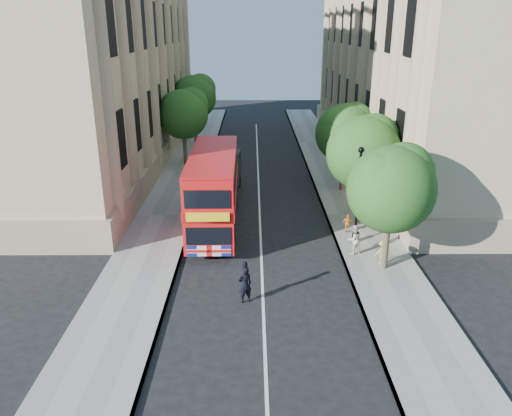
{
  "coord_description": "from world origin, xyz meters",
  "views": [
    {
      "loc": [
        -0.42,
        -18.27,
        10.99
      ],
      "look_at": [
        -0.26,
        5.31,
        2.3
      ],
      "focal_mm": 35.0,
      "sensor_mm": 36.0,
      "label": 1
    }
  ],
  "objects_px": {
    "lamp_post": "(358,199)",
    "woman_pedestrian": "(354,239)",
    "police_constable": "(245,285)",
    "box_van": "(223,176)",
    "double_decker_bus": "(214,189)"
  },
  "relations": [
    {
      "from": "lamp_post",
      "to": "police_constable",
      "type": "height_order",
      "value": "lamp_post"
    },
    {
      "from": "double_decker_bus",
      "to": "woman_pedestrian",
      "type": "height_order",
      "value": "double_decker_bus"
    },
    {
      "from": "woman_pedestrian",
      "to": "lamp_post",
      "type": "bearing_deg",
      "value": -124.78
    },
    {
      "from": "woman_pedestrian",
      "to": "box_van",
      "type": "bearing_deg",
      "value": -75.43
    },
    {
      "from": "lamp_post",
      "to": "woman_pedestrian",
      "type": "height_order",
      "value": "lamp_post"
    },
    {
      "from": "box_van",
      "to": "double_decker_bus",
      "type": "bearing_deg",
      "value": -85.79
    },
    {
      "from": "police_constable",
      "to": "woman_pedestrian",
      "type": "distance_m",
      "value": 7.02
    },
    {
      "from": "double_decker_bus",
      "to": "woman_pedestrian",
      "type": "relative_size",
      "value": 6.11
    },
    {
      "from": "lamp_post",
      "to": "woman_pedestrian",
      "type": "relative_size",
      "value": 3.37
    },
    {
      "from": "double_decker_bus",
      "to": "woman_pedestrian",
      "type": "xyz_separation_m",
      "value": [
        7.26,
        -3.65,
        -1.49
      ]
    },
    {
      "from": "police_constable",
      "to": "woman_pedestrian",
      "type": "height_order",
      "value": "woman_pedestrian"
    },
    {
      "from": "box_van",
      "to": "woman_pedestrian",
      "type": "relative_size",
      "value": 3.16
    },
    {
      "from": "lamp_post",
      "to": "box_van",
      "type": "relative_size",
      "value": 1.07
    },
    {
      "from": "police_constable",
      "to": "double_decker_bus",
      "type": "bearing_deg",
      "value": -99.79
    },
    {
      "from": "box_van",
      "to": "woman_pedestrian",
      "type": "bearing_deg",
      "value": -48.43
    }
  ]
}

